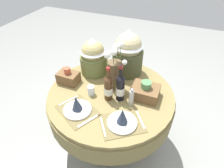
% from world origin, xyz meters
% --- Properties ---
extents(ground, '(8.00, 8.00, 0.00)m').
position_xyz_m(ground, '(0.00, 0.00, 0.00)').
color(ground, gray).
extents(dining_table, '(1.22, 1.22, 0.75)m').
position_xyz_m(dining_table, '(0.00, 0.00, 0.60)').
color(dining_table, olive).
rests_on(dining_table, ground).
extents(place_setting_left, '(0.42, 0.39, 0.16)m').
position_xyz_m(place_setting_left, '(-0.17, -0.32, 0.80)').
color(place_setting_left, brown).
rests_on(place_setting_left, dining_table).
extents(place_setting_right, '(0.43, 0.41, 0.16)m').
position_xyz_m(place_setting_right, '(0.23, -0.31, 0.80)').
color(place_setting_right, brown).
rests_on(place_setting_right, dining_table).
extents(flower_vase, '(0.19, 0.24, 0.46)m').
position_xyz_m(flower_vase, '(0.00, 0.09, 0.94)').
color(flower_vase, brown).
rests_on(flower_vase, dining_table).
extents(wine_bottle_left, '(0.08, 0.08, 0.34)m').
position_xyz_m(wine_bottle_left, '(0.01, -0.08, 0.87)').
color(wine_bottle_left, '#422814').
rests_on(wine_bottle_left, dining_table).
extents(wine_bottle_centre, '(0.08, 0.08, 0.36)m').
position_xyz_m(wine_bottle_centre, '(0.11, -0.05, 0.88)').
color(wine_bottle_centre, black).
rests_on(wine_bottle_centre, dining_table).
extents(tumbler_near_right, '(0.07, 0.07, 0.09)m').
position_xyz_m(tumbler_near_right, '(-0.16, -0.09, 0.79)').
color(tumbler_near_right, silver).
rests_on(tumbler_near_right, dining_table).
extents(pepper_mill, '(0.04, 0.04, 0.18)m').
position_xyz_m(pepper_mill, '(0.22, -0.08, 0.83)').
color(pepper_mill, '#B7B2AD').
rests_on(pepper_mill, dining_table).
extents(gift_tub_back_left, '(0.28, 0.28, 0.40)m').
position_xyz_m(gift_tub_back_left, '(-0.30, 0.25, 0.96)').
color(gift_tub_back_left, olive).
rests_on(gift_tub_back_left, dining_table).
extents(gift_tub_back_centre, '(0.32, 0.32, 0.48)m').
position_xyz_m(gift_tub_back_centre, '(0.03, 0.38, 1.00)').
color(gift_tub_back_centre, '#474C2D').
rests_on(gift_tub_back_centre, dining_table).
extents(woven_basket_side_left, '(0.20, 0.14, 0.17)m').
position_xyz_m(woven_basket_side_left, '(-0.45, -0.01, 0.81)').
color(woven_basket_side_left, brown).
rests_on(woven_basket_side_left, dining_table).
extents(woven_basket_side_right, '(0.25, 0.20, 0.17)m').
position_xyz_m(woven_basket_side_right, '(0.31, 0.07, 0.81)').
color(woven_basket_side_right, brown).
rests_on(woven_basket_side_right, dining_table).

